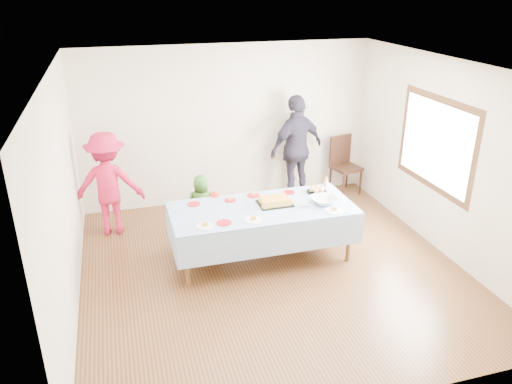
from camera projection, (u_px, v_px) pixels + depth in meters
ground at (272, 268)px, 6.81m from camera, size 5.00×5.00×0.00m
room_walls at (277, 144)px, 6.13m from camera, size 5.04×5.04×2.72m
party_table at (262, 211)px, 6.80m from camera, size 2.50×1.10×0.78m
birthday_cake at (275, 201)px, 6.86m from camera, size 0.47×0.36×0.08m
rolls_tray at (317, 190)px, 7.24m from camera, size 0.30×0.30×0.09m
punch_bowl at (324, 200)px, 6.88m from camera, size 0.36×0.36×0.09m
party_hat at (326, 181)px, 7.44m from camera, size 0.10×0.10×0.17m
fork_pile at (305, 204)px, 6.79m from camera, size 0.24×0.18×0.07m
plate_red_far_a at (194, 204)px, 6.86m from camera, size 0.18×0.18×0.01m
plate_red_far_b at (230, 200)px, 6.98m from camera, size 0.16×0.16×0.01m
plate_red_far_c at (254, 195)px, 7.14m from camera, size 0.19×0.19×0.01m
plate_red_far_d at (289, 192)px, 7.24m from camera, size 0.16×0.16×0.01m
plate_red_near at (224, 223)px, 6.33m from camera, size 0.19×0.19×0.01m
plate_white_left at (205, 226)px, 6.25m from camera, size 0.23×0.23×0.01m
plate_white_mid at (253, 220)px, 6.41m from camera, size 0.24×0.24×0.01m
plate_white_right at (334, 211)px, 6.66m from camera, size 0.24×0.24×0.01m
dining_chair at (343, 161)px, 9.07m from camera, size 0.54×0.54×1.05m
toddler_left at (215, 218)px, 7.29m from camera, size 0.34×0.26×0.84m
toddler_mid at (202, 204)px, 7.61m from camera, size 0.52×0.41×0.94m
toddler_right at (297, 210)px, 7.63m from camera, size 0.40×0.32×0.77m
adult_left at (108, 184)px, 7.49m from camera, size 1.10×0.72×1.60m
adult_right at (296, 148)px, 8.64m from camera, size 1.19×0.81×1.87m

